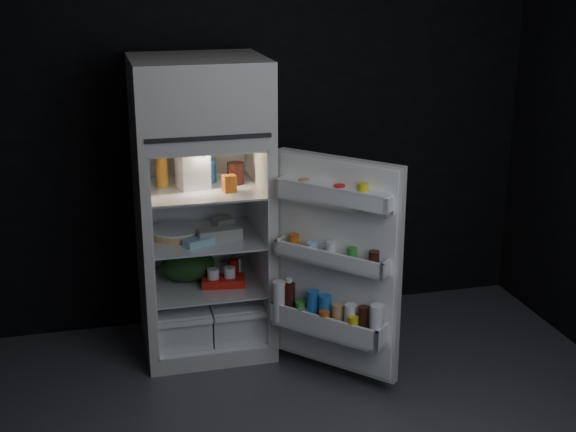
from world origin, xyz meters
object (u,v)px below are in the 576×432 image
object	(u,v)px
refrigerator	(201,197)
milk_jug	(193,168)
egg_carton	(219,234)
yogurt_tray	(223,281)
fridge_door	(334,271)

from	to	relation	value
refrigerator	milk_jug	size ratio (longest dim) A/B	7.42
refrigerator	egg_carton	distance (m)	0.25
egg_carton	yogurt_tray	distance (m)	0.31
milk_jug	fridge_door	bearing A→B (deg)	-52.29
refrigerator	yogurt_tray	bearing A→B (deg)	-50.51
refrigerator	milk_jug	xyz separation A→B (m)	(-0.05, -0.04, 0.19)
yogurt_tray	fridge_door	bearing A→B (deg)	-37.99
refrigerator	yogurt_tray	world-z (taller)	refrigerator
egg_carton	fridge_door	bearing A→B (deg)	-49.03
fridge_door	egg_carton	world-z (taller)	fridge_door
milk_jug	egg_carton	size ratio (longest dim) A/B	0.93
egg_carton	yogurt_tray	size ratio (longest dim) A/B	1.00
fridge_door	yogurt_tray	distance (m)	0.79
refrigerator	yogurt_tray	distance (m)	0.53
yogurt_tray	milk_jug	bearing A→B (deg)	158.38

